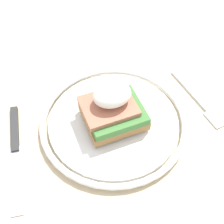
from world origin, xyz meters
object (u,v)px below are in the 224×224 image
at_px(sandwich, 112,109).
at_px(fork, 199,100).
at_px(plate, 112,122).
at_px(knife, 15,147).

xyz_separation_m(sandwich, fork, (-0.16, 0.01, -0.04)).
xyz_separation_m(plate, sandwich, (0.00, -0.00, 0.03)).
bearing_deg(sandwich, fork, 176.64).
bearing_deg(knife, plate, 174.68).
bearing_deg(fork, plate, -3.05).
height_order(plate, fork, plate).
xyz_separation_m(sandwich, knife, (0.16, -0.01, -0.04)).
distance_m(plate, sandwich, 0.03).
bearing_deg(knife, fork, 175.83).
relative_size(fork, knife, 0.76).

